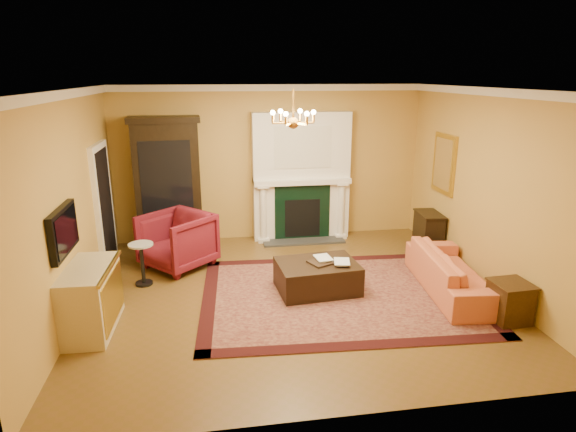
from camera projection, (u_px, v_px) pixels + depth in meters
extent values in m
cube|color=brown|center=(293.00, 294.00, 7.27)|extent=(6.00, 5.50, 0.02)
cube|color=silver|center=(293.00, 88.00, 6.41)|extent=(6.00, 5.50, 0.02)
cube|color=#B38D40|center=(270.00, 163.00, 9.45)|extent=(6.00, 0.02, 3.00)
cube|color=#B38D40|center=(345.00, 275.00, 4.22)|extent=(6.00, 0.02, 3.00)
cube|color=#B38D40|center=(70.00, 206.00, 6.38)|extent=(0.02, 5.50, 3.00)
cube|color=#B38D40|center=(488.00, 190.00, 7.29)|extent=(0.02, 5.50, 3.00)
cube|color=white|center=(301.00, 177.00, 9.45)|extent=(1.90, 0.32, 2.50)
cube|color=silver|center=(303.00, 147.00, 9.12)|extent=(1.10, 0.01, 0.80)
cube|color=#0E321E|center=(302.00, 213.00, 9.49)|extent=(1.10, 0.02, 1.10)
cube|color=black|center=(302.00, 218.00, 9.51)|extent=(0.70, 0.02, 0.75)
cube|color=#333333|center=(303.00, 240.00, 9.53)|extent=(1.60, 0.50, 0.04)
cube|color=white|center=(302.00, 181.00, 9.41)|extent=(1.90, 0.44, 0.10)
cylinder|color=white|center=(263.00, 213.00, 9.35)|extent=(0.14, 0.14, 1.18)
cylinder|color=white|center=(341.00, 210.00, 9.58)|extent=(0.14, 0.14, 1.18)
cube|color=white|center=(269.00, 88.00, 8.99)|extent=(6.00, 0.08, 0.12)
cube|color=white|center=(59.00, 95.00, 5.98)|extent=(0.08, 5.50, 0.12)
cube|color=white|center=(497.00, 92.00, 6.87)|extent=(0.08, 5.50, 0.12)
cube|color=white|center=(104.00, 206.00, 8.13)|extent=(0.08, 1.05, 2.10)
cube|color=black|center=(106.00, 207.00, 8.14)|extent=(0.02, 0.85, 1.95)
cube|color=black|center=(63.00, 231.00, 5.87)|extent=(0.08, 0.95, 0.58)
cube|color=black|center=(67.00, 231.00, 5.88)|extent=(0.01, 0.85, 0.48)
cube|color=gold|center=(444.00, 164.00, 8.57)|extent=(0.05, 0.76, 1.05)
cube|color=white|center=(443.00, 164.00, 8.56)|extent=(0.01, 0.62, 0.90)
cylinder|color=#C08634|center=(293.00, 104.00, 6.47)|extent=(0.03, 0.03, 0.40)
sphere|color=#C08634|center=(293.00, 123.00, 6.54)|extent=(0.16, 0.16, 0.16)
sphere|color=#FFE5B2|center=(314.00, 112.00, 6.54)|extent=(0.07, 0.07, 0.07)
sphere|color=#FFE5B2|center=(300.00, 111.00, 6.75)|extent=(0.07, 0.07, 0.07)
sphere|color=#FFE5B2|center=(280.00, 111.00, 6.71)|extent=(0.07, 0.07, 0.07)
sphere|color=#FFE5B2|center=(273.00, 113.00, 6.46)|extent=(0.07, 0.07, 0.07)
sphere|color=#FFE5B2|center=(286.00, 114.00, 6.25)|extent=(0.07, 0.07, 0.07)
sphere|color=#FFE5B2|center=(307.00, 114.00, 6.29)|extent=(0.07, 0.07, 0.07)
cube|color=#3F0D13|center=(338.00, 295.00, 7.22)|extent=(4.20, 3.25, 0.02)
cube|color=black|center=(168.00, 186.00, 8.99)|extent=(1.21, 0.61, 2.35)
imported|color=maroon|center=(177.00, 238.00, 8.14)|extent=(1.38, 1.39, 1.04)
cylinder|color=black|center=(144.00, 283.00, 7.58)|extent=(0.27, 0.27, 0.04)
cylinder|color=black|center=(142.00, 264.00, 7.49)|extent=(0.06, 0.06, 0.61)
cylinder|color=silver|center=(141.00, 245.00, 7.40)|extent=(0.38, 0.38, 0.03)
cube|color=#C6B090|center=(91.00, 299.00, 6.15)|extent=(0.58, 1.17, 0.86)
imported|color=#CC6640|center=(454.00, 266.00, 7.24)|extent=(0.84, 2.19, 0.83)
cube|color=#38230F|center=(510.00, 303.00, 6.40)|extent=(0.48, 0.48, 0.53)
cube|color=black|center=(428.00, 233.00, 8.90)|extent=(0.41, 0.67, 0.72)
cube|color=black|center=(317.00, 276.00, 7.31)|extent=(1.25, 0.96, 0.44)
cube|color=black|center=(323.00, 262.00, 7.24)|extent=(0.49, 0.45, 0.03)
imported|color=gray|center=(316.00, 250.00, 7.24)|extent=(0.23, 0.06, 0.31)
imported|color=gray|center=(334.00, 253.00, 7.14)|extent=(0.23, 0.07, 0.31)
cylinder|color=tan|center=(272.00, 177.00, 9.30)|extent=(0.10, 0.10, 0.08)
cone|color=#0F3915|center=(272.00, 167.00, 9.24)|extent=(0.14, 0.14, 0.31)
cylinder|color=tan|center=(337.00, 175.00, 9.49)|extent=(0.12, 0.12, 0.10)
cone|color=#0F3915|center=(338.00, 163.00, 9.43)|extent=(0.17, 0.17, 0.37)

